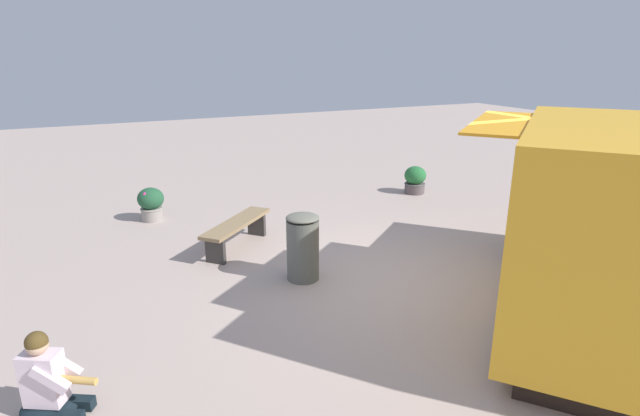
# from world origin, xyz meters

# --- Properties ---
(ground_plane) EXTENTS (40.00, 40.00, 0.00)m
(ground_plane) POSITION_xyz_m (0.00, 0.00, 0.00)
(ground_plane) COLOR #B6A095
(food_truck) EXTENTS (4.84, 5.26, 2.52)m
(food_truck) POSITION_xyz_m (1.92, 1.97, 1.21)
(food_truck) COLOR gold
(food_truck) RESTS_ON ground_plane
(person_customer) EXTENTS (0.64, 0.79, 0.88)m
(person_customer) POSITION_xyz_m (0.90, -4.40, 0.33)
(person_customer) COLOR black
(person_customer) RESTS_ON ground_plane
(planter_flowering_near) EXTENTS (0.52, 0.52, 0.66)m
(planter_flowering_near) POSITION_xyz_m (-3.95, 3.27, 0.33)
(planter_flowering_near) COLOR #554B4D
(planter_flowering_near) RESTS_ON ground_plane
(planter_flowering_far) EXTENTS (0.52, 0.52, 0.67)m
(planter_flowering_far) POSITION_xyz_m (-4.60, -2.72, 0.36)
(planter_flowering_far) COLOR gray
(planter_flowering_far) RESTS_ON ground_plane
(plaza_bench) EXTENTS (1.47, 1.54, 0.49)m
(plaza_bench) POSITION_xyz_m (-2.39, -1.60, 0.37)
(plaza_bench) COLOR #8B714E
(plaza_bench) RESTS_ON ground_plane
(trash_bin) EXTENTS (0.49, 0.49, 1.02)m
(trash_bin) POSITION_xyz_m (-0.78, -1.08, 0.51)
(trash_bin) COLOR #5A5D55
(trash_bin) RESTS_ON ground_plane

